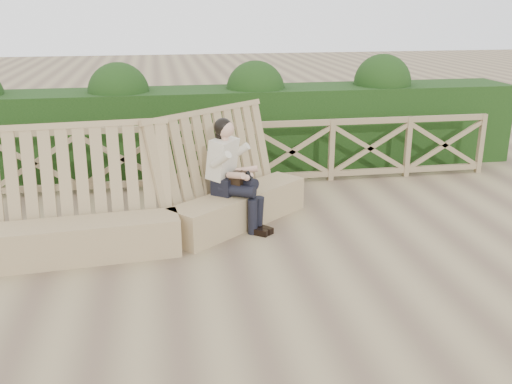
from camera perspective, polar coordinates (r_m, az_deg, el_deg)
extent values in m
plane|color=brown|center=(6.66, -1.58, -8.58)|extent=(60.00, 60.00, 0.00)
cube|color=#987F57|center=(7.34, -16.64, -4.62)|extent=(2.32, 0.68, 0.49)
cube|color=#987F57|center=(7.40, -17.00, 0.29)|extent=(2.31, 0.64, 1.60)
cube|color=#987F57|center=(8.10, -1.65, -1.62)|extent=(2.10, 1.81, 0.49)
cube|color=#987F57|center=(8.11, -3.08, 2.64)|extent=(2.07, 1.78, 1.60)
cube|color=black|center=(7.96, -2.97, 0.74)|extent=(0.47, 0.49, 0.24)
cube|color=beige|center=(7.88, -3.36, 3.38)|extent=(0.52, 0.54, 0.58)
sphere|color=tan|center=(7.75, -3.07, 6.31)|extent=(0.32, 0.32, 0.23)
sphere|color=black|center=(7.77, -3.31, 6.49)|extent=(0.35, 0.35, 0.25)
cylinder|color=black|center=(7.77, -1.87, 0.15)|extent=(0.50, 0.44, 0.16)
cylinder|color=black|center=(7.90, -1.39, 1.06)|extent=(0.50, 0.44, 0.18)
cylinder|color=black|center=(7.77, -0.33, -2.52)|extent=(0.18, 0.18, 0.49)
cylinder|color=black|center=(7.87, 0.26, -2.25)|extent=(0.18, 0.18, 0.49)
cube|color=black|center=(7.80, 0.31, -4.04)|extent=(0.27, 0.24, 0.09)
cube|color=black|center=(7.88, 0.82, -3.79)|extent=(0.27, 0.24, 0.09)
cube|color=black|center=(7.85, -1.66, 1.34)|extent=(0.32, 0.34, 0.20)
cube|color=black|center=(7.73, -0.61, 1.59)|extent=(0.12, 0.12, 0.13)
cube|color=olive|center=(9.61, -4.73, 6.54)|extent=(10.10, 0.07, 0.10)
cube|color=olive|center=(9.84, -4.59, 1.24)|extent=(10.10, 0.07, 0.10)
cube|color=black|center=(10.84, -5.30, 6.27)|extent=(12.00, 1.20, 1.50)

